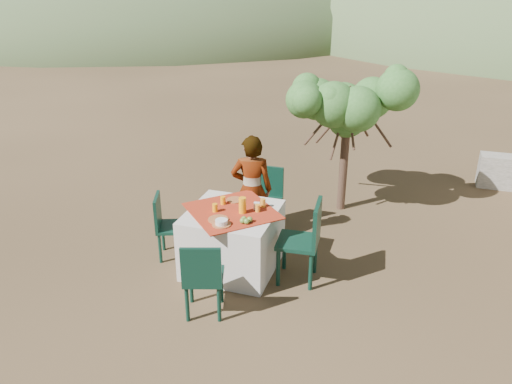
% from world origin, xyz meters
% --- Properties ---
extents(ground, '(160.00, 160.00, 0.00)m').
position_xyz_m(ground, '(0.00, 0.00, 0.00)').
color(ground, '#372719').
rests_on(ground, ground).
extents(table, '(1.30, 1.30, 0.76)m').
position_xyz_m(table, '(-0.72, -0.35, 0.38)').
color(table, silver).
rests_on(table, ground).
extents(chair_far, '(0.41, 0.41, 0.89)m').
position_xyz_m(chair_far, '(-0.63, 0.76, 0.49)').
color(chair_far, black).
rests_on(chair_far, ground).
extents(chair_near, '(0.51, 0.51, 0.87)m').
position_xyz_m(chair_near, '(-0.67, -1.34, 0.48)').
color(chair_near, black).
rests_on(chair_near, ground).
extents(chair_left, '(0.49, 0.49, 0.83)m').
position_xyz_m(chair_left, '(-1.58, -0.36, 0.46)').
color(chair_left, black).
rests_on(chair_left, ground).
extents(chair_right, '(0.49, 0.49, 0.99)m').
position_xyz_m(chair_right, '(0.17, -0.35, 0.55)').
color(chair_right, black).
rests_on(chair_right, ground).
extents(person, '(0.61, 0.49, 1.47)m').
position_xyz_m(person, '(-0.71, 0.36, 0.73)').
color(person, '#8C6651').
rests_on(person, ground).
extents(shrub_tree, '(1.62, 1.59, 1.91)m').
position_xyz_m(shrub_tree, '(0.32, 1.79, 1.50)').
color(shrub_tree, '#4C3526').
rests_on(shrub_tree, ground).
extents(hill_near_left, '(40.00, 40.00, 16.00)m').
position_xyz_m(hill_near_left, '(-18.00, 30.00, 0.00)').
color(hill_near_left, '#425A32').
rests_on(hill_near_left, ground).
extents(hill_far_center, '(60.00, 60.00, 24.00)m').
position_xyz_m(hill_far_center, '(-4.00, 52.00, 0.00)').
color(hill_far_center, slate).
rests_on(hill_far_center, ground).
extents(plate_far, '(0.20, 0.20, 0.01)m').
position_xyz_m(plate_far, '(-0.79, -0.07, 0.77)').
color(plate_far, brown).
rests_on(plate_far, table).
extents(plate_near, '(0.23, 0.23, 0.01)m').
position_xyz_m(plate_near, '(-0.78, -0.62, 0.77)').
color(plate_near, brown).
rests_on(plate_near, table).
extents(glass_far, '(0.06, 0.06, 0.10)m').
position_xyz_m(glass_far, '(-0.88, -0.21, 0.81)').
color(glass_far, '#FF9B10').
rests_on(glass_far, table).
extents(glass_near, '(0.06, 0.06, 0.10)m').
position_xyz_m(glass_near, '(-0.90, -0.43, 0.81)').
color(glass_near, '#FF9B10').
rests_on(glass_near, table).
extents(juice_pitcher, '(0.09, 0.09, 0.19)m').
position_xyz_m(juice_pitcher, '(-0.58, -0.36, 0.86)').
color(juice_pitcher, '#FF9B10').
rests_on(juice_pitcher, table).
extents(bowl_plate, '(0.21, 0.21, 0.01)m').
position_xyz_m(bowl_plate, '(-0.70, -0.72, 0.77)').
color(bowl_plate, brown).
rests_on(bowl_plate, table).
extents(white_bowl, '(0.14, 0.14, 0.05)m').
position_xyz_m(white_bowl, '(-0.70, -0.72, 0.80)').
color(white_bowl, silver).
rests_on(white_bowl, bowl_plate).
extents(jar_left, '(0.06, 0.06, 0.09)m').
position_xyz_m(jar_left, '(-0.42, -0.28, 0.81)').
color(jar_left, orange).
rests_on(jar_left, table).
extents(jar_right, '(0.06, 0.06, 0.10)m').
position_xyz_m(jar_right, '(-0.41, -0.13, 0.81)').
color(jar_right, orange).
rests_on(jar_right, table).
extents(napkin_holder, '(0.07, 0.05, 0.09)m').
position_xyz_m(napkin_holder, '(-0.45, -0.23, 0.81)').
color(napkin_holder, silver).
rests_on(napkin_holder, table).
extents(fruit_cluster, '(0.13, 0.12, 0.06)m').
position_xyz_m(fruit_cluster, '(-0.46, -0.59, 0.79)').
color(fruit_cluster, olive).
rests_on(fruit_cluster, table).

